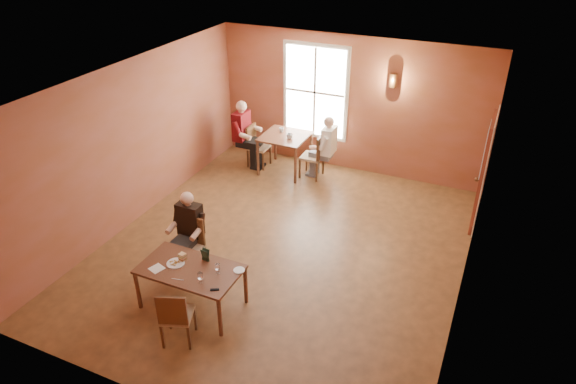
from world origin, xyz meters
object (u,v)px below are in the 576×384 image
at_px(chair_diner_white, 312,156).
at_px(diner_maroon, 257,135).
at_px(chair_empty, 177,314).
at_px(diner_main, 185,240).
at_px(chair_diner_maroon, 259,146).
at_px(main_table, 192,287).
at_px(second_table, 285,153).
at_px(diner_white, 313,148).
at_px(chair_diner_main, 187,248).

relative_size(chair_diner_white, diner_maroon, 0.67).
bearing_deg(chair_empty, diner_main, 98.66).
bearing_deg(chair_diner_white, chair_diner_maroon, 90.00).
height_order(main_table, second_table, second_table).
bearing_deg(second_table, diner_maroon, 180.00).
height_order(chair_empty, chair_diner_maroon, chair_diner_maroon).
bearing_deg(main_table, diner_white, 88.74).
relative_size(main_table, chair_diner_maroon, 1.54).
xyz_separation_m(chair_empty, chair_diner_maroon, (-1.44, 5.31, 0.02)).
distance_m(diner_white, chair_diner_maroon, 1.35).
distance_m(chair_diner_main, second_table, 3.99).
distance_m(second_table, diner_maroon, 0.75).
bearing_deg(second_table, chair_diner_white, 0.00).
relative_size(main_table, chair_empty, 1.62).
bearing_deg(diner_maroon, chair_empty, 15.50).
distance_m(second_table, diner_white, 0.73).
xyz_separation_m(chair_empty, second_table, (-0.79, 5.31, -0.03)).
bearing_deg(chair_empty, main_table, 87.38).
relative_size(chair_diner_main, diner_maroon, 0.65).
relative_size(main_table, second_table, 1.52).
relative_size(chair_diner_maroon, diner_maroon, 0.64).
bearing_deg(diner_main, diner_white, -98.52).
bearing_deg(chair_diner_white, diner_maroon, 90.00).
xyz_separation_m(chair_diner_main, diner_white, (0.60, 3.99, 0.20)).
distance_m(main_table, diner_white, 4.65).
bearing_deg(chair_empty, second_table, 78.15).
bearing_deg(chair_diner_maroon, diner_white, 90.00).
xyz_separation_m(main_table, chair_diner_main, (-0.50, 0.65, 0.13)).
height_order(chair_diner_maroon, diner_maroon, diner_maroon).
height_order(diner_main, diner_white, diner_white).
height_order(main_table, diner_maroon, diner_maroon).
bearing_deg(chair_diner_main, chair_diner_maroon, -79.66).
bearing_deg(diner_maroon, chair_diner_main, 10.76).
relative_size(chair_empty, diner_maroon, 0.61).
bearing_deg(chair_diner_maroon, diner_maroon, -90.00).
bearing_deg(diner_maroon, chair_diner_maroon, 90.00).
relative_size(main_table, diner_white, 1.08).
relative_size(chair_empty, chair_diner_maroon, 0.95).
distance_m(second_table, chair_diner_maroon, 0.65).
relative_size(second_table, chair_diner_maroon, 1.02).
relative_size(chair_diner_main, chair_empty, 1.05).
relative_size(chair_diner_white, chair_diner_maroon, 1.04).
xyz_separation_m(second_table, chair_diner_maroon, (-0.65, 0.00, 0.05)).
distance_m(chair_diner_maroon, diner_maroon, 0.27).
xyz_separation_m(chair_empty, diner_maroon, (-1.47, 5.31, 0.29)).
bearing_deg(main_table, second_table, 97.10).
height_order(chair_empty, second_table, chair_empty).
bearing_deg(main_table, chair_diner_main, 127.57).
relative_size(main_table, diner_main, 1.13).
relative_size(second_table, diner_white, 0.71).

